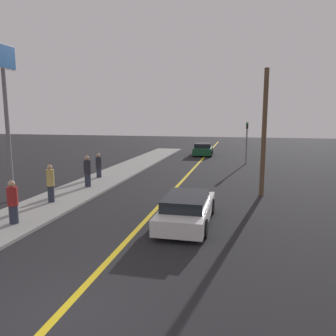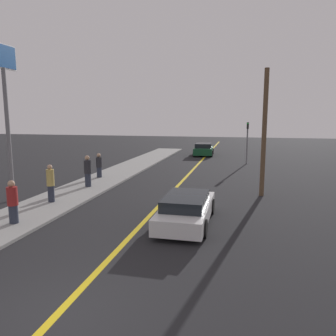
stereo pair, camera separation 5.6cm
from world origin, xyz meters
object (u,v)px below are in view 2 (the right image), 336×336
object	(u,v)px
car_ahead_center	(204,149)
utility_pole	(264,134)
pedestrian_far_standing	(88,171)
pedestrian_by_sign	(99,165)
roadside_sign	(5,88)
pedestrian_mid_group	(51,183)
pedestrian_near_curb	(13,202)
car_near_right_lane	(187,209)
traffic_light	(247,138)

from	to	relation	value
car_ahead_center	utility_pole	world-z (taller)	utility_pole
pedestrian_far_standing	utility_pole	world-z (taller)	utility_pole
pedestrian_by_sign	pedestrian_far_standing	bearing A→B (deg)	-78.16
roadside_sign	pedestrian_far_standing	bearing A→B (deg)	53.87
pedestrian_mid_group	roadside_sign	distance (m)	5.01
pedestrian_near_curb	utility_pole	bearing A→B (deg)	36.82
car_ahead_center	pedestrian_far_standing	distance (m)	18.19
car_near_right_lane	pedestrian_by_sign	distance (m)	10.58
traffic_light	utility_pole	world-z (taller)	utility_pole
car_near_right_lane	utility_pole	world-z (taller)	utility_pole
car_near_right_lane	pedestrian_mid_group	distance (m)	6.93
car_near_right_lane	pedestrian_near_curb	bearing A→B (deg)	-164.51
car_near_right_lane	pedestrian_mid_group	xyz separation A→B (m)	(-6.78, 1.35, 0.44)
car_ahead_center	utility_pole	distance (m)	18.07
pedestrian_mid_group	traffic_light	xyz separation A→B (m)	(9.21, 15.58, 1.24)
car_near_right_lane	traffic_light	world-z (taller)	traffic_light
car_ahead_center	roadside_sign	xyz separation A→B (m)	(-7.08, -20.91, 4.84)
pedestrian_mid_group	pedestrian_far_standing	bearing A→B (deg)	87.67
car_ahead_center	utility_pole	bearing A→B (deg)	-76.35
pedestrian_far_standing	pedestrian_mid_group	bearing A→B (deg)	-92.33
roadside_sign	utility_pole	size ratio (longest dim) A/B	1.15
pedestrian_near_curb	pedestrian_far_standing	world-z (taller)	pedestrian_far_standing
traffic_light	pedestrian_mid_group	bearing A→B (deg)	-120.57
pedestrian_near_curb	pedestrian_by_sign	bearing A→B (deg)	94.94
car_ahead_center	utility_pole	xyz separation A→B (m)	(5.10, -17.13, 2.65)
car_near_right_lane	car_ahead_center	size ratio (longest dim) A/B	1.10
pedestrian_far_standing	traffic_light	world-z (taller)	traffic_light
pedestrian_near_curb	car_near_right_lane	bearing A→B (deg)	15.58
car_near_right_lane	utility_pole	size ratio (longest dim) A/B	0.71
pedestrian_mid_group	pedestrian_by_sign	distance (m)	6.39
pedestrian_mid_group	pedestrian_by_sign	size ratio (longest dim) A/B	1.12
car_near_right_lane	traffic_light	distance (m)	17.19
pedestrian_mid_group	traffic_light	size ratio (longest dim) A/B	0.50
pedestrian_by_sign	car_near_right_lane	bearing A→B (deg)	-46.88
car_near_right_lane	traffic_light	size ratio (longest dim) A/B	1.28
car_ahead_center	pedestrian_by_sign	xyz separation A→B (m)	(-5.24, -14.75, 0.28)
pedestrian_far_standing	roadside_sign	size ratio (longest dim) A/B	0.24
car_ahead_center	pedestrian_mid_group	bearing A→B (deg)	-105.72
pedestrian_near_curb	pedestrian_mid_group	xyz separation A→B (m)	(-0.38, 3.13, 0.08)
car_near_right_lane	pedestrian_far_standing	world-z (taller)	pedestrian_far_standing
car_ahead_center	pedestrian_by_sign	bearing A→B (deg)	-112.49
car_ahead_center	traffic_light	world-z (taller)	traffic_light
utility_pole	pedestrian_far_standing	bearing A→B (deg)	-177.38
roadside_sign	utility_pole	world-z (taller)	roadside_sign
car_near_right_lane	traffic_light	xyz separation A→B (m)	(2.43, 16.93, 1.67)
pedestrian_by_sign	car_ahead_center	bearing A→B (deg)	70.45
pedestrian_near_curb	roadside_sign	size ratio (longest dim) A/B	0.22
pedestrian_by_sign	utility_pole	size ratio (longest dim) A/B	0.25
pedestrian_near_curb	utility_pole	world-z (taller)	utility_pole
traffic_light	roadside_sign	bearing A→B (deg)	-126.79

